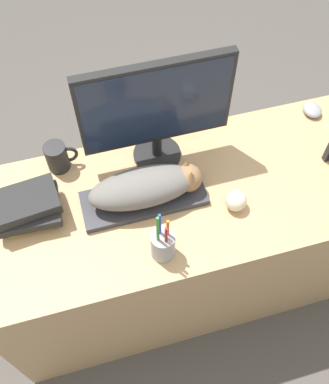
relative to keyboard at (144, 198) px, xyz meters
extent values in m
plane|color=#4C4742|center=(0.13, -0.31, -0.73)|extent=(12.00, 12.00, 0.00)
cube|color=tan|center=(0.13, -0.01, -0.37)|extent=(1.43, 0.60, 0.72)
cube|color=#2D2D33|center=(0.00, 0.00, 0.00)|extent=(0.42, 0.16, 0.02)
ellipsoid|color=#66605B|center=(0.00, 0.00, 0.07)|extent=(0.37, 0.15, 0.11)
sphere|color=olive|center=(0.16, 0.00, 0.06)|extent=(0.10, 0.10, 0.10)
cone|color=olive|center=(0.16, -0.02, 0.11)|extent=(0.03, 0.03, 0.04)
cone|color=olive|center=(0.16, 0.02, 0.11)|extent=(0.03, 0.03, 0.04)
cylinder|color=black|center=(0.09, 0.18, 0.00)|extent=(0.17, 0.17, 0.02)
cylinder|color=black|center=(0.09, 0.18, 0.05)|extent=(0.04, 0.04, 0.10)
cube|color=black|center=(0.09, 0.18, 0.25)|extent=(0.51, 0.03, 0.33)
cube|color=#192338|center=(0.09, 0.17, 0.25)|extent=(0.49, 0.02, 0.30)
ellipsoid|color=gray|center=(0.74, 0.22, 0.00)|extent=(0.07, 0.08, 0.03)
cylinder|color=black|center=(-0.26, 0.22, 0.04)|extent=(0.08, 0.08, 0.11)
torus|color=black|center=(-0.22, 0.22, 0.04)|extent=(0.07, 0.01, 0.07)
cylinder|color=#939399|center=(0.01, -0.21, 0.04)|extent=(0.08, 0.08, 0.11)
cylinder|color=orange|center=(0.03, -0.20, 0.10)|extent=(0.01, 0.01, 0.14)
cylinder|color=#1E47B2|center=(0.00, -0.19, 0.12)|extent=(0.01, 0.01, 0.17)
cylinder|color=#338C38|center=(-0.01, -0.21, 0.13)|extent=(0.01, 0.01, 0.19)
cylinder|color=#B21E1E|center=(0.02, -0.23, 0.10)|extent=(0.01, 0.01, 0.14)
sphere|color=beige|center=(0.29, -0.11, 0.02)|extent=(0.07, 0.07, 0.07)
cube|color=#CCC14C|center=(-0.39, 0.03, 0.00)|extent=(0.15, 0.11, 0.03)
cube|color=black|center=(-0.38, 0.04, 0.03)|extent=(0.22, 0.18, 0.03)
cube|color=black|center=(-0.38, 0.04, 0.07)|extent=(0.23, 0.16, 0.04)
camera|label=1|loc=(-0.16, -0.82, 1.29)|focal=42.00mm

